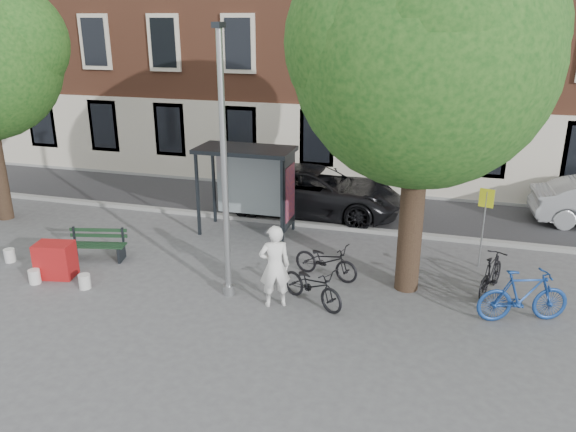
{
  "coord_description": "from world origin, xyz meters",
  "views": [
    {
      "loc": [
        4.63,
        -11.06,
        6.17
      ],
      "look_at": [
        0.9,
        1.94,
        1.4
      ],
      "focal_mm": 35.0,
      "sensor_mm": 36.0,
      "label": 1
    }
  ],
  "objects_px": {
    "lamppost": "(225,181)",
    "bike_a": "(326,261)",
    "bike_b": "(523,296)",
    "car_dark": "(316,191)",
    "bus_shelter": "(259,171)",
    "painter": "(275,266)",
    "bench": "(97,246)",
    "bike_c": "(312,285)",
    "red_stand": "(55,260)",
    "notice_sign": "(485,209)",
    "bike_d": "(491,274)"
  },
  "relations": [
    {
      "from": "bike_b",
      "to": "car_dark",
      "type": "bearing_deg",
      "value": 27.15
    },
    {
      "from": "red_stand",
      "to": "bike_c",
      "type": "bearing_deg",
      "value": 3.35
    },
    {
      "from": "painter",
      "to": "notice_sign",
      "type": "height_order",
      "value": "notice_sign"
    },
    {
      "from": "bus_shelter",
      "to": "painter",
      "type": "relative_size",
      "value": 1.48
    },
    {
      "from": "notice_sign",
      "to": "bench",
      "type": "bearing_deg",
      "value": -151.99
    },
    {
      "from": "bike_d",
      "to": "red_stand",
      "type": "distance_m",
      "value": 10.67
    },
    {
      "from": "lamppost",
      "to": "bike_a",
      "type": "bearing_deg",
      "value": 37.75
    },
    {
      "from": "bus_shelter",
      "to": "bike_a",
      "type": "distance_m",
      "value": 3.93
    },
    {
      "from": "bike_a",
      "to": "red_stand",
      "type": "xyz_separation_m",
      "value": [
        -6.54,
        -1.83,
        -0.01
      ]
    },
    {
      "from": "bike_a",
      "to": "car_dark",
      "type": "height_order",
      "value": "car_dark"
    },
    {
      "from": "lamppost",
      "to": "bike_c",
      "type": "distance_m",
      "value": 3.06
    },
    {
      "from": "car_dark",
      "to": "red_stand",
      "type": "xyz_separation_m",
      "value": [
        -5.16,
        -6.52,
        -0.34
      ]
    },
    {
      "from": "bike_a",
      "to": "red_stand",
      "type": "relative_size",
      "value": 1.94
    },
    {
      "from": "bike_b",
      "to": "bike_d",
      "type": "bearing_deg",
      "value": 6.64
    },
    {
      "from": "bike_a",
      "to": "notice_sign",
      "type": "bearing_deg",
      "value": -48.57
    },
    {
      "from": "painter",
      "to": "bike_b",
      "type": "bearing_deg",
      "value": 163.31
    },
    {
      "from": "bike_d",
      "to": "notice_sign",
      "type": "height_order",
      "value": "notice_sign"
    },
    {
      "from": "bike_a",
      "to": "bike_c",
      "type": "distance_m",
      "value": 1.45
    },
    {
      "from": "bus_shelter",
      "to": "painter",
      "type": "xyz_separation_m",
      "value": [
        1.81,
        -4.3,
        -0.95
      ]
    },
    {
      "from": "bike_a",
      "to": "bus_shelter",
      "type": "bearing_deg",
      "value": 61.75
    },
    {
      "from": "notice_sign",
      "to": "red_stand",
      "type": "bearing_deg",
      "value": -146.05
    },
    {
      "from": "bus_shelter",
      "to": "bike_b",
      "type": "distance_m",
      "value": 8.04
    },
    {
      "from": "bench",
      "to": "red_stand",
      "type": "bearing_deg",
      "value": -118.92
    },
    {
      "from": "lamppost",
      "to": "bike_b",
      "type": "distance_m",
      "value": 6.88
    },
    {
      "from": "bike_b",
      "to": "red_stand",
      "type": "xyz_separation_m",
      "value": [
        -11.04,
        -0.88,
        -0.15
      ]
    },
    {
      "from": "bike_a",
      "to": "bike_d",
      "type": "distance_m",
      "value": 3.93
    },
    {
      "from": "bike_b",
      "to": "car_dark",
      "type": "height_order",
      "value": "car_dark"
    },
    {
      "from": "painter",
      "to": "bike_b",
      "type": "xyz_separation_m",
      "value": [
        5.3,
        0.79,
        -0.37
      ]
    },
    {
      "from": "lamppost",
      "to": "red_stand",
      "type": "xyz_separation_m",
      "value": [
        -4.54,
        -0.28,
        -2.33
      ]
    },
    {
      "from": "bench",
      "to": "red_stand",
      "type": "distance_m",
      "value": 1.29
    },
    {
      "from": "car_dark",
      "to": "painter",
      "type": "bearing_deg",
      "value": -174.71
    },
    {
      "from": "car_dark",
      "to": "bike_d",
      "type": "bearing_deg",
      "value": -129.84
    },
    {
      "from": "painter",
      "to": "bike_c",
      "type": "xyz_separation_m",
      "value": [
        0.8,
        0.29,
        -0.49
      ]
    },
    {
      "from": "lamppost",
      "to": "bus_shelter",
      "type": "relative_size",
      "value": 2.14
    },
    {
      "from": "bus_shelter",
      "to": "bench",
      "type": "distance_m",
      "value": 5.01
    },
    {
      "from": "lamppost",
      "to": "bike_c",
      "type": "relative_size",
      "value": 3.4
    },
    {
      "from": "lamppost",
      "to": "bike_d",
      "type": "distance_m",
      "value": 6.6
    },
    {
      "from": "painter",
      "to": "bike_a",
      "type": "bearing_deg",
      "value": -139.85
    },
    {
      "from": "bike_d",
      "to": "car_dark",
      "type": "xyz_separation_m",
      "value": [
        -5.31,
        4.44,
        0.3
      ]
    },
    {
      "from": "bike_c",
      "to": "notice_sign",
      "type": "distance_m",
      "value": 5.04
    },
    {
      "from": "bench",
      "to": "red_stand",
      "type": "xyz_separation_m",
      "value": [
        -0.35,
        -1.24,
        0.08
      ]
    },
    {
      "from": "bench",
      "to": "bike_c",
      "type": "bearing_deg",
      "value": -20.88
    },
    {
      "from": "red_stand",
      "to": "notice_sign",
      "type": "xyz_separation_m",
      "value": [
        10.27,
        3.59,
        1.13
      ]
    },
    {
      "from": "lamppost",
      "to": "bike_b",
      "type": "relative_size",
      "value": 3.08
    },
    {
      "from": "lamppost",
      "to": "bike_d",
      "type": "xyz_separation_m",
      "value": [
        5.92,
        1.8,
        -2.29
      ]
    },
    {
      "from": "bike_c",
      "to": "car_dark",
      "type": "distance_m",
      "value": 6.3
    },
    {
      "from": "painter",
      "to": "red_stand",
      "type": "xyz_separation_m",
      "value": [
        -5.74,
        -0.09,
        -0.51
      ]
    },
    {
      "from": "bike_b",
      "to": "notice_sign",
      "type": "distance_m",
      "value": 2.98
    },
    {
      "from": "bike_c",
      "to": "car_dark",
      "type": "bearing_deg",
      "value": 43.14
    },
    {
      "from": "lamppost",
      "to": "bike_a",
      "type": "height_order",
      "value": "lamppost"
    }
  ]
}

